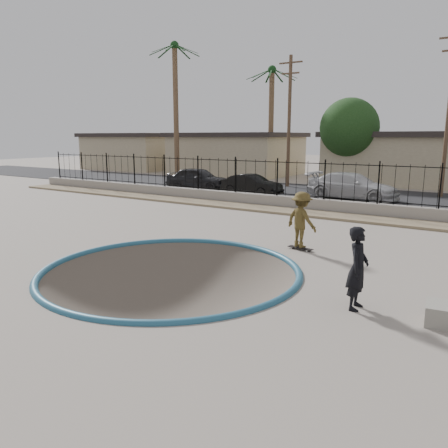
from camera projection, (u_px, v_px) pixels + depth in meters
ground at (334, 228)px, 22.63m from camera, size 120.00×120.00×2.20m
bowl_pit at (171, 271)px, 11.77m from camera, size 6.84×6.84×1.80m
coping_ring at (171, 271)px, 11.77m from camera, size 7.04×7.04×0.20m
rock_strip at (315, 214)px, 20.11m from camera, size 42.00×1.60×0.11m
retaining_wall at (323, 206)px, 20.97m from camera, size 42.00×0.45×0.60m
fence at (325, 181)px, 20.73m from camera, size 40.00×0.04×1.80m
street at (363, 196)px, 26.51m from camera, size 90.00×8.00×0.04m
house_west_far at (138, 151)px, 48.99m from camera, size 10.60×8.60×3.90m
house_west at (236, 153)px, 41.98m from camera, size 11.60×8.60×3.90m
house_center at (400, 157)px, 33.90m from camera, size 10.60×8.60×3.90m
palm_left at (175, 83)px, 36.56m from camera, size 2.30×2.30×11.30m
palm_mid at (271, 98)px, 36.31m from camera, size 2.30×2.30×9.30m
utility_pole_left at (289, 120)px, 30.45m from camera, size 1.70×0.24×9.00m
street_tree_left at (349, 128)px, 32.22m from camera, size 4.32×4.32×6.36m
skater at (301, 223)px, 13.79m from camera, size 1.30×1.01×1.77m
skateboard at (300, 248)px, 13.96m from camera, size 0.87×0.33×0.07m
videographer at (358, 268)px, 9.04m from camera, size 0.46×0.67×1.76m
car_a at (198, 179)px, 29.27m from camera, size 4.57×2.21×1.50m
car_b at (252, 185)px, 26.53m from camera, size 3.92×1.62×1.26m
car_c at (352, 186)px, 24.77m from camera, size 5.32×2.51×1.50m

